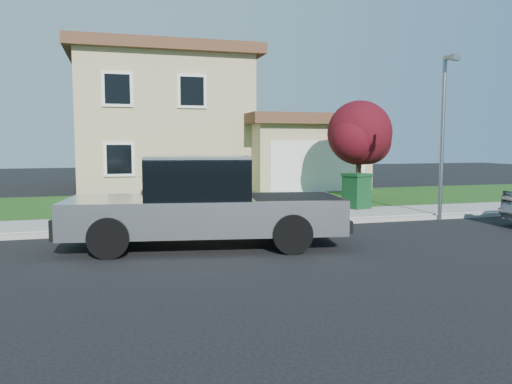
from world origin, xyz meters
TOP-DOWN VIEW (x-y plane):
  - ground at (0.00, 0.00)m, footprint 80.00×80.00m
  - curb at (1.00, 2.90)m, footprint 40.00×0.20m
  - sidewalk at (1.00, 4.00)m, footprint 40.00×2.00m
  - lawn at (1.00, 8.50)m, footprint 40.00×7.00m
  - house at (1.31, 16.38)m, footprint 14.00×11.30m
  - pickup_truck at (-0.53, 0.85)m, footprint 6.37×3.02m
  - woman at (-1.65, 2.19)m, footprint 0.59×0.43m
  - ornamental_tree at (6.98, 7.96)m, footprint 2.82×2.54m
  - trash_bin at (5.26, 4.86)m, footprint 0.89×0.97m
  - street_lamp at (6.93, 2.70)m, footprint 0.24×0.62m

SIDE VIEW (x-z plane):
  - ground at x=0.00m, z-range 0.00..0.00m
  - lawn at x=1.00m, z-range 0.00..0.10m
  - curb at x=1.00m, z-range 0.00..0.12m
  - sidewalk at x=1.00m, z-range 0.00..0.15m
  - trash_bin at x=5.26m, z-range 0.16..1.31m
  - woman at x=-1.65m, z-range -0.04..1.58m
  - pickup_truck at x=-0.53m, z-range -0.07..1.94m
  - ornamental_tree at x=6.98m, z-range 0.64..4.51m
  - street_lamp at x=6.93m, z-range 0.34..5.14m
  - house at x=1.31m, z-range -0.26..6.59m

